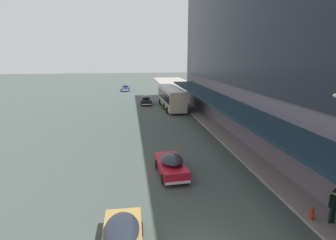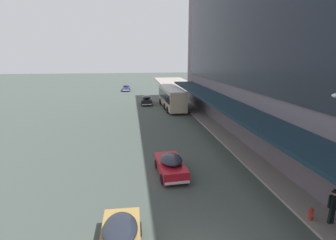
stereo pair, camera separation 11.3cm
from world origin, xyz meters
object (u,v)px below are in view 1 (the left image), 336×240
object	(u,v)px
sedan_trailing_near	(126,88)
pedestrian_at_kerb	(334,205)
transit_bus_kerbside_front	(171,96)
fire_hydrant	(312,213)
sedan_second_near	(146,100)
sedan_far_back	(171,165)

from	to	relation	value
sedan_trailing_near	pedestrian_at_kerb	world-z (taller)	pedestrian_at_kerb
transit_bus_kerbside_front	fire_hydrant	size ratio (longest dim) A/B	16.38
sedan_trailing_near	sedan_second_near	size ratio (longest dim) A/B	1.00
transit_bus_kerbside_front	pedestrian_at_kerb	distance (m)	31.27
transit_bus_kerbside_front	pedestrian_at_kerb	bearing A→B (deg)	-83.78
transit_bus_kerbside_front	pedestrian_at_kerb	xyz separation A→B (m)	(3.38, -31.07, -0.76)
sedan_far_back	pedestrian_at_kerb	world-z (taller)	pedestrian_at_kerb
sedan_second_near	pedestrian_at_kerb	world-z (taller)	pedestrian_at_kerb
transit_bus_kerbside_front	sedan_second_near	bearing A→B (deg)	132.47
sedan_trailing_near	pedestrian_at_kerb	distance (m)	55.12
transit_bus_kerbside_front	sedan_second_near	size ratio (longest dim) A/B	2.37
sedan_second_near	fire_hydrant	size ratio (longest dim) A/B	6.92
sedan_second_near	pedestrian_at_kerb	distance (m)	35.95
transit_bus_kerbside_front	sedan_far_back	xyz separation A→B (m)	(-3.79, -24.09, -1.18)
transit_bus_kerbside_front	pedestrian_at_kerb	world-z (taller)	transit_bus_kerbside_front
sedan_far_back	sedan_trailing_near	world-z (taller)	sedan_far_back
fire_hydrant	pedestrian_at_kerb	bearing A→B (deg)	-27.38
transit_bus_kerbside_front	sedan_trailing_near	size ratio (longest dim) A/B	2.37
sedan_far_back	pedestrian_at_kerb	size ratio (longest dim) A/B	2.39
sedan_trailing_near	sedan_second_near	bearing A→B (deg)	-78.52
sedan_second_near	fire_hydrant	distance (m)	35.38
sedan_second_near	sedan_far_back	bearing A→B (deg)	-89.98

